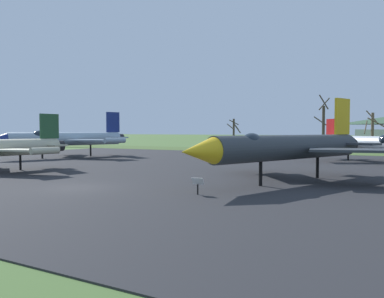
{
  "coord_description": "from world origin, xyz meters",
  "views": [
    {
      "loc": [
        16.76,
        -16.18,
        3.29
      ],
      "look_at": [
        -0.99,
        15.2,
        1.64
      ],
      "focal_mm": 36.86,
      "sensor_mm": 36.0,
      "label": 1
    }
  ],
  "objects_px": {
    "jet_fighter_front_left": "(66,138)",
    "info_placard_front_right": "(198,184)",
    "jet_fighter_front_right": "(289,147)",
    "jet_fighter_rear_left": "(370,143)"
  },
  "relations": [
    {
      "from": "jet_fighter_front_left",
      "to": "info_placard_front_right",
      "type": "xyz_separation_m",
      "value": [
        27.59,
        -16.8,
        -1.79
      ]
    },
    {
      "from": "jet_fighter_front_left",
      "to": "info_placard_front_right",
      "type": "bearing_deg",
      "value": -31.34
    },
    {
      "from": "jet_fighter_front_right",
      "to": "info_placard_front_right",
      "type": "bearing_deg",
      "value": -110.2
    },
    {
      "from": "jet_fighter_front_right",
      "to": "info_placard_front_right",
      "type": "height_order",
      "value": "jet_fighter_front_right"
    },
    {
      "from": "jet_fighter_front_left",
      "to": "info_placard_front_right",
      "type": "relative_size",
      "value": 17.58
    },
    {
      "from": "jet_fighter_front_left",
      "to": "jet_fighter_front_right",
      "type": "relative_size",
      "value": 1.01
    },
    {
      "from": "jet_fighter_front_left",
      "to": "jet_fighter_rear_left",
      "type": "distance_m",
      "value": 34.65
    },
    {
      "from": "jet_fighter_front_right",
      "to": "jet_fighter_rear_left",
      "type": "bearing_deg",
      "value": 81.38
    },
    {
      "from": "jet_fighter_rear_left",
      "to": "info_placard_front_right",
      "type": "bearing_deg",
      "value": -101.86
    },
    {
      "from": "info_placard_front_right",
      "to": "jet_fighter_rear_left",
      "type": "distance_m",
      "value": 27.34
    }
  ]
}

